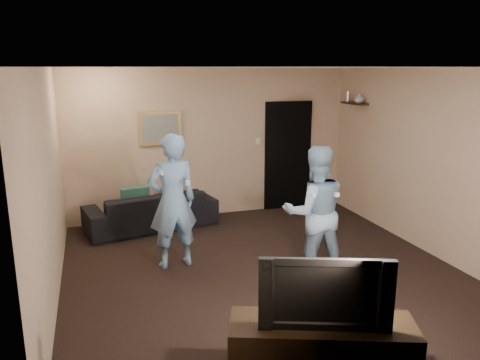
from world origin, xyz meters
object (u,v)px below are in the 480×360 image
object	(u,v)px
sofa	(151,210)
tv_console	(321,353)
wii_player_right	(315,212)
television	(324,289)
wii_player_left	(173,201)

from	to	relation	value
sofa	tv_console	world-z (taller)	sofa
sofa	tv_console	xyz separation A→B (m)	(0.87, -4.37, -0.06)
wii_player_right	sofa	bearing A→B (deg)	125.01
wii_player_right	television	bearing A→B (deg)	-114.41
television	tv_console	bearing A→B (deg)	20.60
tv_console	wii_player_right	bearing A→B (deg)	86.19
sofa	television	xyz separation A→B (m)	(0.87, -4.37, 0.53)
sofa	wii_player_right	distance (m)	3.07
sofa	tv_console	distance (m)	4.45
tv_console	wii_player_left	xyz separation A→B (m)	(-0.78, 2.73, 0.65)
television	wii_player_left	world-z (taller)	wii_player_left
tv_console	television	size ratio (longest dim) A/B	1.44
sofa	wii_player_left	size ratio (longest dim) A/B	1.18
wii_player_right	wii_player_left	bearing A→B (deg)	152.97
tv_console	wii_player_right	xyz separation A→B (m)	(0.86, 1.89, 0.59)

